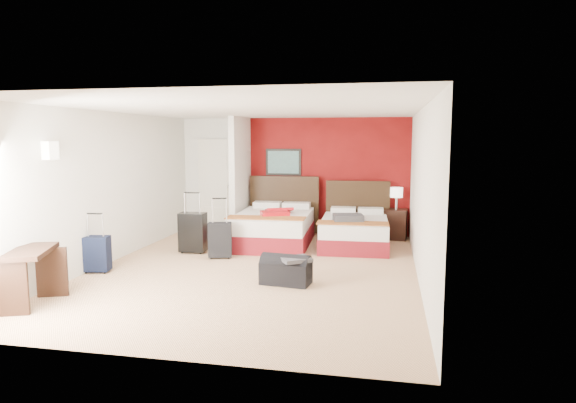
% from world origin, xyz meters
% --- Properties ---
extents(ground, '(6.50, 6.50, 0.00)m').
position_xyz_m(ground, '(0.00, 0.00, 0.00)').
color(ground, '#D9AF85').
rests_on(ground, ground).
extents(room_walls, '(5.02, 6.52, 2.50)m').
position_xyz_m(room_walls, '(-1.40, 1.42, 1.26)').
color(room_walls, white).
rests_on(room_walls, ground).
extents(red_accent_panel, '(3.50, 0.04, 2.50)m').
position_xyz_m(red_accent_panel, '(0.75, 3.23, 1.25)').
color(red_accent_panel, maroon).
rests_on(red_accent_panel, ground).
extents(partition_wall, '(0.12, 1.20, 2.50)m').
position_xyz_m(partition_wall, '(-1.00, 2.61, 1.25)').
color(partition_wall, silver).
rests_on(partition_wall, ground).
extents(entry_door, '(0.82, 0.06, 2.05)m').
position_xyz_m(entry_door, '(-1.75, 3.20, 1.02)').
color(entry_door, silver).
rests_on(entry_door, ground).
extents(bed_left, '(1.51, 2.09, 0.61)m').
position_xyz_m(bed_left, '(-0.15, 1.94, 0.30)').
color(bed_left, silver).
rests_on(bed_left, ground).
extents(bed_right, '(1.33, 1.84, 0.54)m').
position_xyz_m(bed_right, '(1.43, 2.03, 0.27)').
color(bed_right, white).
rests_on(bed_right, ground).
extents(red_suitcase_open, '(0.76, 0.86, 0.09)m').
position_xyz_m(red_suitcase_open, '(-0.05, 1.84, 0.65)').
color(red_suitcase_open, '#B40F17').
rests_on(red_suitcase_open, bed_left).
extents(jacket_bundle, '(0.62, 0.53, 0.13)m').
position_xyz_m(jacket_bundle, '(1.33, 1.73, 0.60)').
color(jacket_bundle, '#3D3E43').
rests_on(jacket_bundle, bed_right).
extents(nightstand, '(0.48, 0.48, 0.61)m').
position_xyz_m(nightstand, '(2.21, 2.94, 0.31)').
color(nightstand, black).
rests_on(nightstand, ground).
extents(table_lamp, '(0.30, 0.30, 0.45)m').
position_xyz_m(table_lamp, '(2.21, 2.94, 0.84)').
color(table_lamp, beige).
rests_on(table_lamp, nightstand).
extents(suitcase_black, '(0.48, 0.31, 0.70)m').
position_xyz_m(suitcase_black, '(-1.41, 0.96, 0.35)').
color(suitcase_black, black).
rests_on(suitcase_black, ground).
extents(suitcase_charcoal, '(0.45, 0.35, 0.59)m').
position_xyz_m(suitcase_charcoal, '(-0.79, 0.66, 0.29)').
color(suitcase_charcoal, black).
rests_on(suitcase_charcoal, ground).
extents(suitcase_navy, '(0.42, 0.30, 0.54)m').
position_xyz_m(suitcase_navy, '(-2.35, -0.60, 0.27)').
color(suitcase_navy, black).
rests_on(suitcase_navy, ground).
extents(duffel_bag, '(0.73, 0.45, 0.35)m').
position_xyz_m(duffel_bag, '(0.64, -0.63, 0.18)').
color(duffel_bag, black).
rests_on(duffel_bag, ground).
extents(jacket_draped, '(0.52, 0.50, 0.05)m').
position_xyz_m(jacket_draped, '(0.79, -0.68, 0.38)').
color(jacket_draped, '#3E3E44').
rests_on(jacket_draped, duffel_bag).
extents(desk, '(0.70, 0.95, 0.71)m').
position_xyz_m(desk, '(-2.24, -2.16, 0.36)').
color(desk, black).
rests_on(desk, ground).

